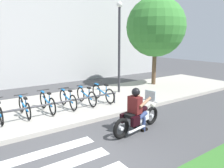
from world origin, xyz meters
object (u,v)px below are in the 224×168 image
bicycle_5 (86,96)px  street_lamp (119,41)px  bicycle_3 (47,102)px  motorcycle (138,117)px  bicycle_6 (103,93)px  bike_rack (52,104)px  bicycle_2 (24,107)px  rider (137,107)px  bicycle_4 (68,99)px  tree_near_rack (156,27)px

bicycle_5 → street_lamp: size_ratio=0.35×
bicycle_3 → motorcycle: bearing=-58.2°
bicycle_3 → street_lamp: street_lamp is taller
motorcycle → street_lamp: 5.11m
bicycle_6 → street_lamp: bearing=30.0°
bike_rack → motorcycle: bearing=-52.9°
bicycle_5 → bike_rack: bearing=-161.7°
motorcycle → bicycle_2: bearing=131.7°
bicycle_5 → street_lamp: bearing=20.7°
motorcycle → bicycle_5: size_ratio=1.30×
bicycle_3 → rider: bearing=-59.4°
bicycle_6 → bike_rack: bicycle_6 is taller
bicycle_6 → bicycle_5: bearing=180.0°
street_lamp → bicycle_3: bearing=-167.4°
motorcycle → bicycle_5: (-0.22, 3.06, 0.05)m
motorcycle → bicycle_4: 3.24m
bicycle_6 → street_lamp: (1.58, 0.91, 2.29)m
bicycle_3 → tree_near_rack: tree_near_rack is taller
rider → bike_rack: (-1.82, 2.52, -0.25)m
rider → bike_rack: size_ratio=0.26×
bicycle_3 → bicycle_6: bearing=0.0°
bicycle_4 → rider: bearing=-72.3°
bicycle_3 → tree_near_rack: size_ratio=0.31×
bicycle_2 → street_lamp: 5.52m
tree_near_rack → rider: bearing=-140.1°
rider → bicycle_4: 3.24m
rider → tree_near_rack: tree_near_rack is taller
bicycle_6 → bike_rack: 2.57m
bicycle_5 → bicycle_3: bearing=-180.0°
motorcycle → street_lamp: size_ratio=0.46×
bicycle_6 → street_lamp: 2.93m
bicycle_3 → bicycle_5: (1.67, 0.00, -0.00)m
bicycle_2 → bicycle_4: bicycle_4 is taller
bicycle_5 → bike_rack: bicycle_5 is taller
bicycle_4 → street_lamp: street_lamp is taller
bicycle_4 → bicycle_6: bearing=-0.0°
bicycle_2 → bicycle_6: 3.35m
rider → bike_rack: 3.11m
bicycle_3 → street_lamp: 4.78m
rider → bicycle_5: rider is taller
bicycle_5 → bicycle_2: bearing=180.0°
street_lamp → motorcycle: bearing=-118.9°
motorcycle → rider: size_ratio=1.49×
motorcycle → rider: (-0.08, -0.01, 0.37)m
rider → bicycle_5: 3.09m
rider → street_lamp: 5.00m
bicycle_2 → bike_rack: 1.01m
rider → bicycle_4: size_ratio=0.90×
bicycle_4 → street_lamp: size_ratio=0.34×
rider → tree_near_rack: 7.36m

